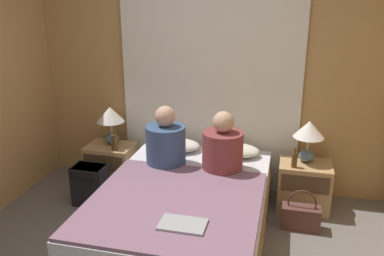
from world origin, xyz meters
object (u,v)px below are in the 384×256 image
Objects in this scene: bed at (184,212)px; pillow_left at (175,145)px; beer_bottle_on_left_stand at (115,142)px; handbag_on_floor at (301,216)px; nightstand_left at (111,166)px; beer_bottle_on_right_stand at (294,159)px; nightstand_right at (304,186)px; lamp_left at (111,118)px; person_right_in_bed at (223,148)px; backpack_on_floor at (90,183)px; lamp_right at (309,134)px; person_left_in_bed at (166,142)px; laptop_on_bed at (183,225)px; pillow_right at (233,150)px.

pillow_left reaches higher than bed.
beer_bottle_on_left_stand reaches higher than handbag_on_floor.
bed is 1.22m from beer_bottle_on_left_stand.
beer_bottle_on_left_stand is at bearing 144.61° from bed.
beer_bottle_on_right_stand is (2.00, -0.11, 0.33)m from nightstand_left.
lamp_left is (-2.12, 0.06, 0.55)m from nightstand_right.
nightstand_right is at bearing 3.17° from beer_bottle_on_left_stand.
bed is 4.05× the size of nightstand_left.
lamp_left is 0.78m from pillow_left.
beer_bottle_on_left_stand is at bearing 180.00° from beer_bottle_on_right_stand.
person_right_in_bed reaches higher than bed.
lamp_right is at bearing 12.94° from backpack_on_floor.
person_left_in_bed is 1.42× the size of backpack_on_floor.
pillow_left is at bearing 93.38° from person_left_in_bed.
handbag_on_floor is at bearing 49.58° from laptop_on_bed.
handbag_on_floor is (1.33, -0.05, -0.61)m from person_left_in_bed.
pillow_right is 0.95m from handbag_on_floor.
person_left_in_bed is at bearing 6.27° from backpack_on_floor.
person_right_in_bed reaches higher than nightstand_left.
bed reaches higher than backpack_on_floor.
pillow_right is 1.54m from backpack_on_floor.
beer_bottle_on_right_stand is at bearing -0.00° from beer_bottle_on_left_stand.
lamp_right is 0.79× the size of pillow_right.
laptop_on_bed is at bearing -122.18° from nightstand_right.
nightstand_left is 2.12m from nightstand_right.
lamp_left is at bearing 178.37° from nightstand_right.
pillow_left and pillow_right have the same top height.
person_left_in_bed is (-0.30, 0.44, 0.49)m from bed.
lamp_right reaches higher than handbag_on_floor.
bed is 3.83× the size of pillow_right.
beer_bottle_on_right_stand is at bearing 9.05° from backpack_on_floor.
person_left_in_bed is at bearing -24.45° from nightstand_left.
nightstand_left is at bearing 165.33° from person_right_in_bed.
beer_bottle_on_right_stand is (1.24, 0.24, -0.16)m from person_left_in_bed.
person_left_in_bed is 0.95m from backpack_on_floor.
person_right_in_bed is (-0.79, -0.35, 0.48)m from nightstand_right.
lamp_right reaches higher than pillow_left.
lamp_left reaches higher than beer_bottle_on_right_stand.
bed is at bearing -35.39° from beer_bottle_on_left_stand.
nightstand_left is 0.44m from backpack_on_floor.
beer_bottle_on_right_stand reaches higher than pillow_left.
beer_bottle_on_right_stand is (0.94, 0.68, 0.33)m from bed.
person_right_in_bed reaches higher than laptop_on_bed.
pillow_right is 1.28m from beer_bottle_on_left_stand.
nightstand_left is at bearing 143.45° from bed.
person_right_in_bed is 1.38× the size of backpack_on_floor.
lamp_left is (-1.06, 0.85, 0.55)m from bed.
backpack_on_floor is at bearing 162.42° from bed.
nightstand_left is 0.95× the size of pillow_right.
lamp_left is at bearing 175.10° from beer_bottle_on_right_stand.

